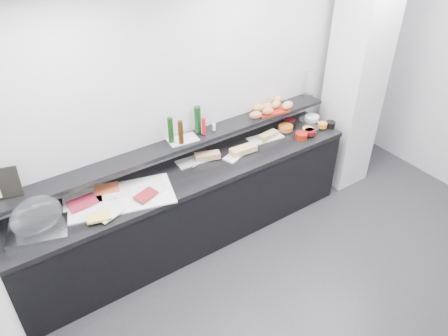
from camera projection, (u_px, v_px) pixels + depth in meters
ground at (355, 319)px, 3.94m from camera, size 5.00×5.00×0.00m
back_wall at (230, 101)px, 4.51m from camera, size 5.00×0.02×2.70m
ceiling at (441, 14)px, 2.38m from camera, size 5.00×5.00×0.00m
column at (356, 79)px, 4.96m from camera, size 0.50×0.50×2.70m
buffet_cabinet at (191, 210)px, 4.52m from camera, size 3.60×0.60×0.85m
counter_top at (188, 175)px, 4.26m from camera, size 3.62×0.62×0.05m
wall_shelf at (178, 145)px, 4.23m from camera, size 3.60×0.25×0.04m
cloche_base at (38, 231)px, 3.55m from camera, size 0.54×0.44×0.04m
cloche_dome at (36, 216)px, 3.54m from camera, size 0.46×0.34×0.34m
linen_runner at (119, 198)px, 3.91m from camera, size 1.05×0.70×0.01m
platter_meat_a at (83, 200)px, 3.87m from camera, size 0.38×0.30×0.01m
food_meat_a at (82, 203)px, 3.81m from camera, size 0.25×0.16×0.02m
platter_salmon at (114, 192)px, 3.96m from camera, size 0.37×0.29×0.01m
food_salmon at (107, 189)px, 3.97m from camera, size 0.25×0.19×0.02m
platter_cheese at (111, 211)px, 3.75m from camera, size 0.33×0.27×0.01m
food_cheese at (99, 217)px, 3.66m from camera, size 0.23×0.17×0.02m
platter_meat_b at (154, 189)px, 3.99m from camera, size 0.29×0.22×0.01m
food_meat_b at (146, 195)px, 3.89m from camera, size 0.23×0.18×0.02m
sandwich_plate_left at (194, 160)px, 4.40m from camera, size 0.38×0.18×0.01m
sandwich_food_left at (207, 156)px, 4.40m from camera, size 0.27×0.18×0.06m
tongs_left at (198, 164)px, 4.33m from camera, size 0.16×0.05×0.01m
sandwich_plate_mid at (236, 155)px, 4.49m from camera, size 0.33×0.23×0.01m
sandwich_food_mid at (243, 150)px, 4.49m from camera, size 0.29×0.13×0.06m
tongs_mid at (240, 158)px, 4.42m from camera, size 0.14×0.10×0.01m
sandwich_plate_right at (265, 138)px, 4.76m from camera, size 0.41×0.21×0.01m
sandwich_food_right at (269, 135)px, 4.73m from camera, size 0.23×0.11×0.06m
tongs_right at (252, 145)px, 4.61m from camera, size 0.14×0.10×0.01m
bowl_glass_fruit at (284, 129)px, 4.86m from camera, size 0.15×0.15×0.07m
fill_glass_fruit at (286, 128)px, 4.86m from camera, size 0.20×0.20×0.05m
bowl_black_jam at (290, 124)px, 4.94m from camera, size 0.19×0.19×0.07m
fill_black_jam at (289, 121)px, 4.97m from camera, size 0.16×0.16×0.05m
bowl_glass_cream at (306, 121)px, 5.00m from camera, size 0.21×0.21×0.07m
fill_glass_cream at (312, 118)px, 5.04m from camera, size 0.18×0.18×0.05m
bowl_red_jam at (301, 136)px, 4.74m from camera, size 0.17×0.17×0.07m
fill_red_jam at (310, 132)px, 4.78m from camera, size 0.13×0.13×0.05m
bowl_glass_salmon at (311, 130)px, 4.84m from camera, size 0.21×0.21×0.07m
fill_glass_salmon at (308, 130)px, 4.81m from camera, size 0.13×0.13×0.05m
bowl_black_fruit at (331, 125)px, 4.94m from camera, size 0.13×0.13×0.07m
fill_black_fruit at (322, 125)px, 4.91m from camera, size 0.14×0.14×0.05m
framed_print at (5, 183)px, 3.48m from camera, size 0.24×0.13×0.26m
print_art at (5, 183)px, 3.48m from camera, size 0.21×0.06×0.22m
condiment_tray at (183, 140)px, 4.25m from camera, size 0.31×0.21×0.01m
bottle_green_a at (171, 130)px, 4.14m from camera, size 0.07×0.07×0.26m
bottle_brown at (181, 132)px, 4.12m from camera, size 0.06×0.06×0.24m
bottle_green_b at (198, 120)px, 4.28m from camera, size 0.08×0.08×0.28m
bottle_hot at (204, 126)px, 4.28m from camera, size 0.04×0.04×0.18m
shaker_salt at (203, 130)px, 4.32m from camera, size 0.03×0.03×0.07m
shaker_pepper at (214, 127)px, 4.37m from camera, size 0.04×0.04×0.07m
bread_tray at (271, 110)px, 4.75m from camera, size 0.39×0.30×0.02m
bread_roll_nw at (258, 108)px, 4.68m from camera, size 0.14×0.11×0.08m
bread_roll_ne at (278, 100)px, 4.84m from camera, size 0.14×0.12×0.08m
bread_roll_sw at (256, 115)px, 4.55m from camera, size 0.16×0.13×0.08m
bread_roll_s at (268, 111)px, 4.62m from camera, size 0.14×0.11×0.08m
bread_roll_se at (288, 105)px, 4.73m from camera, size 0.18×0.14×0.08m
bread_roll_midw at (267, 107)px, 4.70m from camera, size 0.14×0.11×0.08m
bread_roll_mide at (276, 104)px, 4.74m from camera, size 0.15×0.12×0.08m
carafe at (310, 84)px, 4.96m from camera, size 0.13×0.13×0.30m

